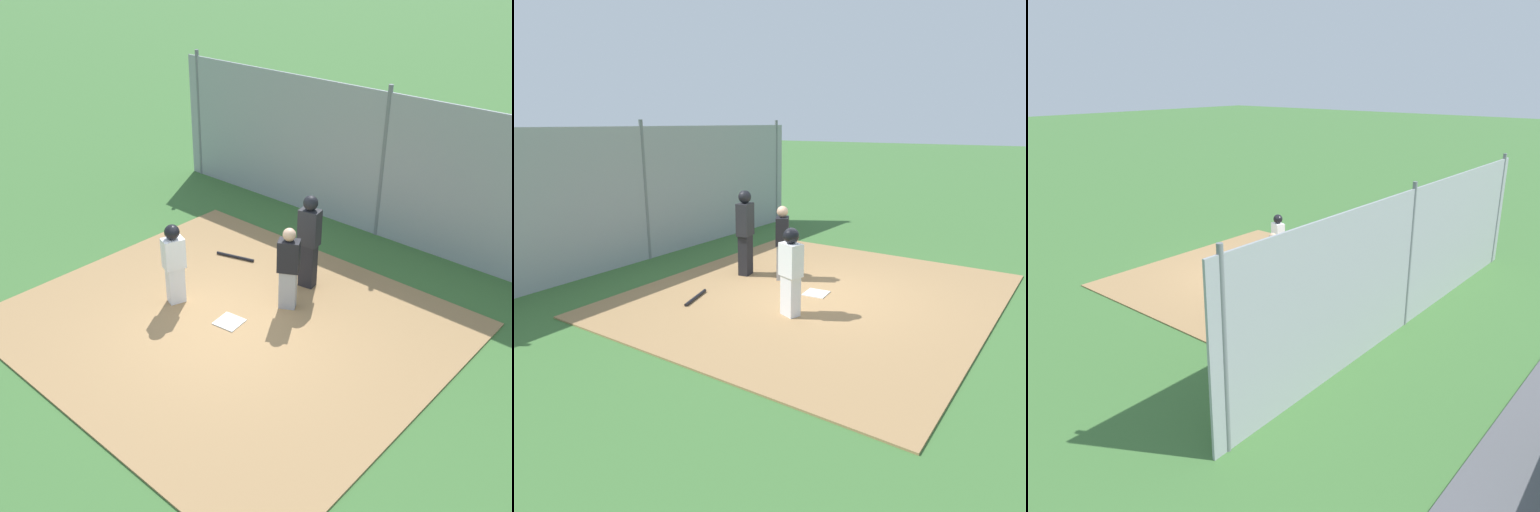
% 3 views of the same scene
% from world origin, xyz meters
% --- Properties ---
extents(ground_plane, '(140.00, 140.00, 0.00)m').
position_xyz_m(ground_plane, '(0.00, 0.00, 0.00)').
color(ground_plane, '#3D6B33').
extents(dirt_infield, '(7.20, 6.40, 0.03)m').
position_xyz_m(dirt_infield, '(0.00, 0.00, 0.01)').
color(dirt_infield, '#9E774C').
rests_on(dirt_infield, ground_plane).
extents(home_plate, '(0.49, 0.49, 0.02)m').
position_xyz_m(home_plate, '(0.00, 0.00, 0.04)').
color(home_plate, white).
rests_on(home_plate, dirt_infield).
extents(catcher, '(0.46, 0.41, 1.58)m').
position_xyz_m(catcher, '(-0.43, -1.08, 0.85)').
color(catcher, '#9E9EA3').
rests_on(catcher, dirt_infield).
extents(umpire, '(0.42, 0.32, 1.87)m').
position_xyz_m(umpire, '(-0.24, -1.91, 1.03)').
color(umpire, black).
rests_on(umpire, dirt_infield).
extents(runner, '(0.37, 0.44, 1.56)m').
position_xyz_m(runner, '(1.21, 0.15, 0.91)').
color(runner, silver).
rests_on(runner, dirt_infield).
extents(baseball_bat, '(0.83, 0.31, 0.06)m').
position_xyz_m(baseball_bat, '(1.55, -1.76, 0.06)').
color(baseball_bat, black).
rests_on(baseball_bat, dirt_infield).
extents(backstop_fence, '(12.00, 0.10, 3.35)m').
position_xyz_m(backstop_fence, '(0.00, -4.75, 1.60)').
color(backstop_fence, '#93999E').
rests_on(backstop_fence, ground_plane).
extents(parking_lot, '(18.00, 5.20, 0.04)m').
position_xyz_m(parking_lot, '(0.00, -10.27, 0.02)').
color(parking_lot, '#515156').
rests_on(parking_lot, ground_plane).
extents(parked_car_green, '(4.28, 2.04, 1.28)m').
position_xyz_m(parked_car_green, '(-3.39, -10.16, 0.61)').
color(parked_car_green, '#235B38').
rests_on(parked_car_green, parking_lot).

